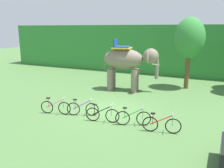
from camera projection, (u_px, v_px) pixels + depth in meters
The scene contains 9 objects.
ground_plane at pixel (108, 110), 13.34m from camera, with size 80.00×80.00×0.00m, color #4C753D.
foliage_hedge at pixel (166, 48), 25.20m from camera, with size 36.00×6.00×4.85m, color #338438.
tree_center at pixel (189, 39), 17.34m from camera, with size 2.24×2.24×5.34m.
elephant at pixel (128, 61), 17.14m from camera, with size 4.24×2.29×3.78m.
bike_pink at pixel (56, 107), 12.71m from camera, with size 1.67×0.61×0.92m.
bike_purple at pixel (83, 109), 12.48m from camera, with size 1.61×0.75×0.92m.
bike_black at pixel (102, 115), 11.62m from camera, with size 1.68×0.58×0.92m.
bike_green at pixel (133, 118), 11.21m from camera, with size 1.60×0.77×0.92m.
bike_red at pixel (162, 124), 10.42m from camera, with size 1.68×0.56×0.92m.
Camera 1 is at (5.60, -11.32, 4.55)m, focal length 37.77 mm.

